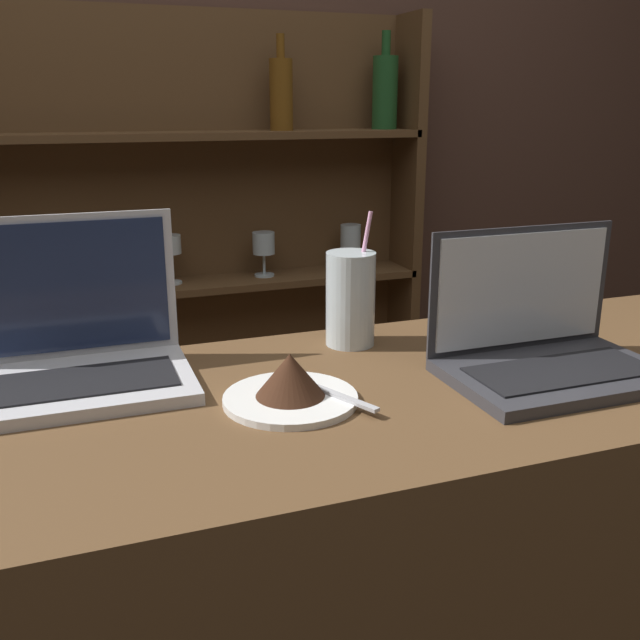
{
  "coord_description": "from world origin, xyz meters",
  "views": [
    {
      "loc": [
        -0.27,
        -0.6,
        1.39
      ],
      "look_at": [
        0.06,
        0.3,
        1.09
      ],
      "focal_mm": 40.0,
      "sensor_mm": 36.0,
      "label": 1
    }
  ],
  "objects_px": {
    "laptop_near": "(69,348)",
    "cake_plate": "(292,384)",
    "water_glass": "(351,299)",
    "laptop_far": "(544,343)"
  },
  "relations": [
    {
      "from": "laptop_near",
      "to": "water_glass",
      "type": "xyz_separation_m",
      "value": [
        0.45,
        0.02,
        0.03
      ]
    },
    {
      "from": "cake_plate",
      "to": "water_glass",
      "type": "xyz_separation_m",
      "value": [
        0.17,
        0.2,
        0.05
      ]
    },
    {
      "from": "laptop_near",
      "to": "laptop_far",
      "type": "bearing_deg",
      "value": -16.54
    },
    {
      "from": "cake_plate",
      "to": "water_glass",
      "type": "bearing_deg",
      "value": 50.21
    },
    {
      "from": "laptop_near",
      "to": "cake_plate",
      "type": "distance_m",
      "value": 0.33
    },
    {
      "from": "laptop_near",
      "to": "laptop_far",
      "type": "distance_m",
      "value": 0.7
    },
    {
      "from": "laptop_near",
      "to": "cake_plate",
      "type": "xyz_separation_m",
      "value": [
        0.28,
        -0.18,
        -0.03
      ]
    },
    {
      "from": "laptop_far",
      "to": "cake_plate",
      "type": "relative_size",
      "value": 1.73
    },
    {
      "from": "laptop_far",
      "to": "cake_plate",
      "type": "bearing_deg",
      "value": 176.86
    },
    {
      "from": "laptop_far",
      "to": "cake_plate",
      "type": "xyz_separation_m",
      "value": [
        -0.39,
        0.02,
        -0.02
      ]
    }
  ]
}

